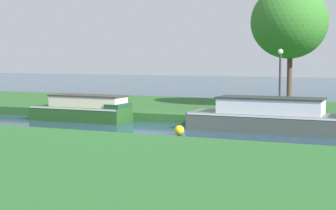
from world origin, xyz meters
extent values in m
plane|color=#223C51|center=(0.00, 0.00, 0.00)|extent=(120.00, 120.00, 0.00)
cube|color=#295926|center=(0.00, 7.00, 0.20)|extent=(72.00, 10.00, 0.40)
cube|color=#4B554D|center=(5.13, 1.20, 0.36)|extent=(6.54, 1.94, 0.72)
cube|color=white|center=(5.13, 1.20, 0.68)|extent=(6.40, 1.97, 0.07)
cube|color=white|center=(5.15, 1.20, 1.02)|extent=(4.14, 1.48, 0.60)
cube|color=#272F2B|center=(5.15, 1.20, 1.35)|extent=(4.24, 1.55, 0.06)
cube|color=#234F1F|center=(-3.82, 1.20, 0.34)|extent=(4.73, 1.62, 0.68)
cube|color=silver|center=(-3.82, 1.20, 0.64)|extent=(4.64, 1.65, 0.07)
cube|color=beige|center=(-3.42, 1.20, 0.92)|extent=(3.55, 1.23, 0.49)
cube|color=#35342E|center=(-3.42, 1.20, 1.20)|extent=(3.65, 1.29, 0.06)
cube|color=#1B412C|center=(-1.82, 1.20, 0.78)|extent=(0.72, 1.36, 0.20)
cylinder|color=brown|center=(4.67, 7.94, 2.07)|extent=(0.27, 0.27, 3.35)
ellipsoid|color=#357629|center=(4.67, 7.58, 4.78)|extent=(3.90, 4.50, 3.74)
cylinder|color=#333338|center=(4.96, 4.00, 1.76)|extent=(0.10, 0.10, 2.71)
sphere|color=white|center=(4.96, 4.00, 3.23)|extent=(0.24, 0.24, 0.24)
cylinder|color=#4D3D22|center=(-5.38, 2.54, 0.74)|extent=(0.15, 0.15, 0.68)
sphere|color=yellow|center=(2.19, -1.28, 0.19)|extent=(0.38, 0.38, 0.38)
camera|label=1|loc=(9.69, -19.90, 2.99)|focal=56.47mm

